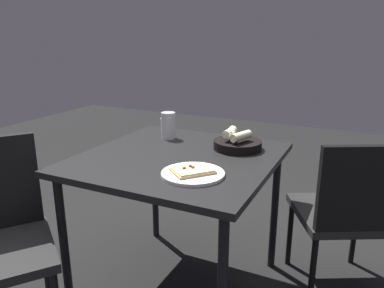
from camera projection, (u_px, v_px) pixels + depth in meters
The scene contains 7 objects.
ground at pixel (180, 286), 2.01m from camera, with size 8.00×8.00×0.00m, color black.
dining_table at pixel (179, 170), 1.82m from camera, with size 0.92×0.90×0.74m.
pizza_plate at pixel (193, 173), 1.54m from camera, with size 0.26×0.26×0.04m.
bread_basket at pixel (237, 143), 1.89m from camera, with size 0.24×0.24×0.11m.
beer_glass at pixel (168, 127), 2.08m from camera, with size 0.08×0.08×0.15m.
pepper_shaker at pixel (165, 125), 2.23m from camera, with size 0.06×0.06×0.08m.
chair_far at pixel (348, 208), 1.82m from camera, with size 0.59×0.59×0.85m.
Camera 1 is at (-1.51, -0.80, 1.31)m, focal length 34.84 mm.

